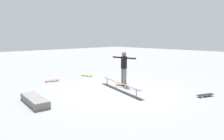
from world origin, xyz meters
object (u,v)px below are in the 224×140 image
object	(u,v)px
skateboard_main	(122,84)
skate_ledge	(35,100)
skater_main	(124,66)
loose_skateboard_yellow	(86,75)
loose_skateboard_pink	(52,80)
grind_rail	(120,87)
loose_skateboard_black	(205,95)

from	to	relation	value
skateboard_main	skate_ledge	bearing A→B (deg)	76.92
skater_main	loose_skateboard_yellow	world-z (taller)	skater_main
skateboard_main	skater_main	bearing A→B (deg)	-127.91
skateboard_main	loose_skateboard_yellow	world-z (taller)	same
skate_ledge	skateboard_main	world-z (taller)	skate_ledge
skate_ledge	loose_skateboard_pink	xyz separation A→B (m)	(3.11, -2.41, -0.05)
grind_rail	loose_skateboard_black	distance (m)	3.56
skate_ledge	skateboard_main	xyz separation A→B (m)	(-0.23, -4.37, -0.05)
skater_main	loose_skateboard_pink	bearing A→B (deg)	24.96
grind_rail	loose_skateboard_pink	world-z (taller)	grind_rail
grind_rail	skateboard_main	bearing A→B (deg)	-35.81
skater_main	grind_rail	bearing A→B (deg)	117.13
skate_ledge	loose_skateboard_pink	distance (m)	3.93
grind_rail	loose_skateboard_yellow	world-z (taller)	grind_rail
grind_rail	skate_ledge	distance (m)	3.68
skateboard_main	loose_skateboard_black	bearing A→B (deg)	-174.51
loose_skateboard_pink	loose_skateboard_yellow	distance (m)	2.31
skate_ledge	skater_main	bearing A→B (deg)	-93.59
loose_skateboard_yellow	skate_ledge	bearing A→B (deg)	101.77
grind_rail	loose_skateboard_pink	bearing A→B (deg)	32.45
skater_main	loose_skateboard_yellow	size ratio (longest dim) A/B	2.07
skate_ledge	loose_skateboard_yellow	distance (m)	5.65
skate_ledge	skateboard_main	distance (m)	4.37
skate_ledge	loose_skateboard_black	size ratio (longest dim) A/B	2.17
skater_main	loose_skateboard_black	world-z (taller)	skater_main
skate_ledge	loose_skateboard_yellow	world-z (taller)	skate_ledge
grind_rail	skate_ledge	xyz separation A→B (m)	(0.85, 3.58, -0.04)
skateboard_main	loose_skateboard_yellow	xyz separation A→B (m)	(3.35, -0.35, 0.00)
skateboard_main	loose_skateboard_yellow	distance (m)	3.37
loose_skateboard_yellow	skateboard_main	bearing A→B (deg)	152.36
skateboard_main	grind_rail	bearing A→B (deg)	118.22
loose_skateboard_yellow	loose_skateboard_black	bearing A→B (deg)	163.81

